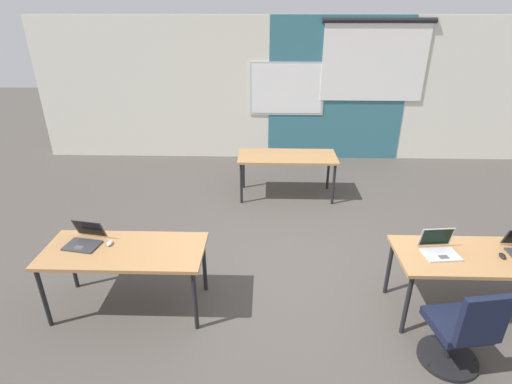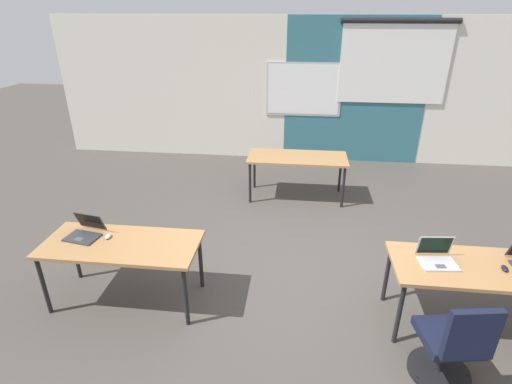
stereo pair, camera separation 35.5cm
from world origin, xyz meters
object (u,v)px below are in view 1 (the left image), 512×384
Objects in this scene: desk_near_left at (125,254)px; mouse_near_left_end at (110,243)px; laptop_near_right_inner at (439,248)px; desk_near_right at (478,260)px; laptop_near_left_end at (85,239)px; desk_far_center at (287,159)px; chair_near_right_inner at (460,334)px; mouse_near_right_end at (502,256)px.

desk_near_left is 15.52× the size of mouse_near_left_end.
laptop_near_right_inner is at bearing 0.50° from desk_near_left.
desk_near_right is 3.93m from laptop_near_left_end.
mouse_near_left_end is (0.26, -0.02, -0.03)m from laptop_near_left_end.
desk_near_right is 4.47× the size of laptop_near_right_inner.
desk_near_left is 3.11m from laptop_near_right_inner.
desk_near_left and desk_near_right have the same top height.
desk_near_right is 3.30m from desk_far_center.
chair_near_right_inner is at bearing -69.07° from desk_far_center.
laptop_near_left_end is (-4.12, 0.13, 0.03)m from mouse_near_right_end.
desk_far_center is (-1.75, 2.80, 0.00)m from desk_near_right.
desk_near_right is 0.41m from laptop_near_right_inner.
chair_near_right_inner is 3.36m from mouse_near_left_end.
chair_near_right_inner reaches higher than desk_far_center.
laptop_near_left_end is at bearing -21.85° from chair_near_right_inner.
laptop_near_right_inner reaches higher than mouse_near_left_end.
mouse_near_right_end and mouse_near_left_end have the same top height.
desk_near_left is at bearing -21.87° from chair_near_right_inner.
desk_near_left is 1.00× the size of desk_near_right.
chair_near_right_inner is (3.09, -0.69, -0.28)m from desk_near_left.
desk_near_right is at bearing -10.09° from laptop_near_right_inner.
mouse_near_left_end is (-3.25, 0.77, 0.36)m from chair_near_right_inner.
desk_far_center is 3.33m from mouse_near_left_end.
mouse_near_right_end is at bearing 8.29° from laptop_near_left_end.
chair_near_right_inner is 8.58× the size of mouse_near_right_end.
desk_near_left is 1.00× the size of desk_far_center.
laptop_near_left_end is at bearing 172.82° from laptop_near_right_inner.
desk_near_left is 3.70m from mouse_near_right_end.
chair_near_right_inner is at bearing -132.75° from mouse_near_right_end.
desk_far_center is 14.93× the size of mouse_near_right_end.
chair_near_right_inner is at bearing -2.57° from laptop_near_left_end.
laptop_near_right_inner is at bearing -63.87° from desk_far_center.
mouse_near_right_end is 4.12m from laptop_near_left_end.
desk_far_center is 15.52× the size of mouse_near_left_end.
desk_near_left and desk_far_center have the same top height.
laptop_near_right_inner is 3.54m from laptop_near_left_end.
desk_far_center is 3.47m from laptop_near_left_end.
laptop_near_left_end reaches higher than mouse_near_left_end.
laptop_near_left_end is at bearing 178.23° from mouse_near_right_end.
desk_near_right is 15.52× the size of mouse_near_left_end.
desk_near_left is 0.20m from mouse_near_left_end.
laptop_near_left_end is at bearing 176.60° from mouse_near_left_end.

